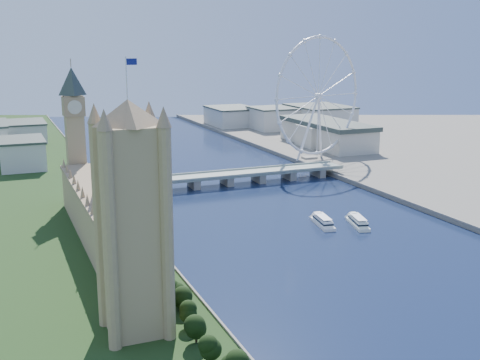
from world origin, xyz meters
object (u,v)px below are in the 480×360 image
victoria_tower (132,212)px  tour_boat_near (323,226)px  london_eye (318,97)px  tour_boat_far (358,226)px

victoria_tower → tour_boat_near: 193.79m
london_eye → tour_boat_far: size_ratio=3.87×
tour_boat_near → tour_boat_far: tour_boat_near is taller
tour_boat_far → london_eye: bearing=82.8°
tour_boat_near → tour_boat_far: bearing=-14.1°
tour_boat_far → tour_boat_near: bearing=170.4°
victoria_tower → tour_boat_far: bearing=29.7°
tour_boat_near → tour_boat_far: size_ratio=1.00×
london_eye → tour_boat_near: bearing=-118.4°
tour_boat_near → tour_boat_far: 23.44m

